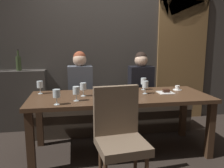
% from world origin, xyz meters
% --- Properties ---
extents(ground, '(9.00, 9.00, 0.00)m').
position_xyz_m(ground, '(0.00, 0.00, 0.00)').
color(ground, black).
extents(back_wall_tiled, '(6.00, 0.12, 3.00)m').
position_xyz_m(back_wall_tiled, '(0.00, 1.22, 1.50)').
color(back_wall_tiled, '#423D38').
rests_on(back_wall_tiled, ground).
extents(arched_door, '(0.90, 0.05, 2.55)m').
position_xyz_m(arched_door, '(1.35, 1.15, 1.36)').
color(arched_door, olive).
rests_on(arched_door, ground).
extents(back_counter, '(1.10, 0.28, 0.95)m').
position_xyz_m(back_counter, '(-1.55, 1.04, 0.47)').
color(back_counter, '#38342F').
rests_on(back_counter, ground).
extents(dining_table, '(2.20, 0.84, 0.74)m').
position_xyz_m(dining_table, '(0.00, 0.00, 0.65)').
color(dining_table, '#412B1C').
rests_on(dining_table, ground).
extents(banquette_bench, '(2.50, 0.44, 0.45)m').
position_xyz_m(banquette_bench, '(0.00, 0.70, 0.23)').
color(banquette_bench, '#40352A').
rests_on(banquette_bench, ground).
extents(chair_near_side, '(0.49, 0.49, 0.98)m').
position_xyz_m(chair_near_side, '(-0.15, -0.72, 0.56)').
color(chair_near_side, '#4C3321').
rests_on(chair_near_side, ground).
extents(diner_redhead, '(0.36, 0.24, 0.80)m').
position_xyz_m(diner_redhead, '(-0.47, 0.73, 0.83)').
color(diner_redhead, '#4C515B').
rests_on(diner_redhead, banquette_bench).
extents(diner_bearded, '(0.36, 0.24, 0.79)m').
position_xyz_m(diner_bearded, '(0.47, 0.68, 0.82)').
color(diner_bearded, black).
rests_on(diner_bearded, banquette_bench).
extents(wine_bottle_pale_label, '(0.08, 0.08, 0.33)m').
position_xyz_m(wine_bottle_pale_label, '(-1.39, 1.01, 1.07)').
color(wine_bottle_pale_label, '#384728').
rests_on(wine_bottle_pale_label, back_counter).
extents(wine_glass_far_right, '(0.08, 0.08, 0.16)m').
position_xyz_m(wine_glass_far_right, '(0.33, 0.03, 0.85)').
color(wine_glass_far_right, silver).
rests_on(wine_glass_far_right, dining_table).
extents(wine_glass_end_left, '(0.08, 0.08, 0.16)m').
position_xyz_m(wine_glass_end_left, '(-0.99, 0.25, 0.85)').
color(wine_glass_end_left, silver).
rests_on(wine_glass_end_left, dining_table).
extents(wine_glass_far_left, '(0.08, 0.08, 0.16)m').
position_xyz_m(wine_glass_far_left, '(-0.45, 0.03, 0.86)').
color(wine_glass_far_left, silver).
rests_on(wine_glass_far_left, dining_table).
extents(wine_glass_end_right, '(0.08, 0.08, 0.16)m').
position_xyz_m(wine_glass_end_right, '(-0.74, -0.31, 0.86)').
color(wine_glass_end_right, silver).
rests_on(wine_glass_end_right, dining_table).
extents(wine_glass_near_left, '(0.08, 0.08, 0.16)m').
position_xyz_m(wine_glass_near_left, '(0.38, 0.27, 0.86)').
color(wine_glass_near_left, silver).
rests_on(wine_glass_near_left, dining_table).
extents(wine_glass_near_right, '(0.08, 0.08, 0.16)m').
position_xyz_m(wine_glass_near_right, '(-0.54, -0.19, 0.85)').
color(wine_glass_near_right, silver).
rests_on(wine_glass_near_right, dining_table).
extents(espresso_cup, '(0.12, 0.12, 0.06)m').
position_xyz_m(espresso_cup, '(0.83, 0.17, 0.77)').
color(espresso_cup, white).
rests_on(espresso_cup, dining_table).
extents(dessert_plate, '(0.19, 0.19, 0.05)m').
position_xyz_m(dessert_plate, '(0.61, 0.03, 0.75)').
color(dessert_plate, white).
rests_on(dessert_plate, dining_table).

